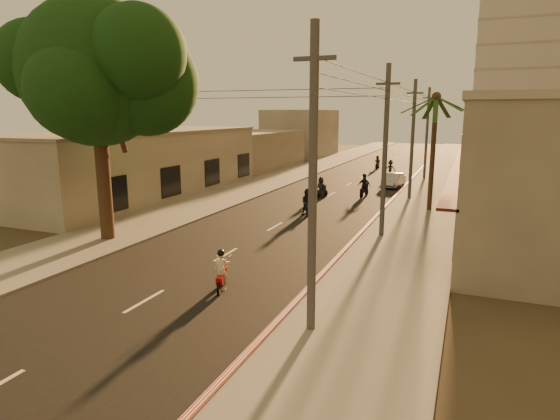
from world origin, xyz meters
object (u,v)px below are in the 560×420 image
Objects in this scene: scooter_far_a at (321,188)px; scooter_far_b at (390,169)px; broadleaf_tree at (104,73)px; scooter_mid_b at (364,187)px; parked_car at (394,180)px; scooter_far_c at (377,163)px; palm_tree at (436,104)px; scooter_red at (221,272)px; scooter_mid_a at (307,203)px.

scooter_far_b is at bearing 95.48° from scooter_far_a.
broadleaf_tree is 21.34m from scooter_mid_b.
parked_car is 14.49m from scooter_far_c.
palm_tree is 5.02× the size of scooter_far_c.
broadleaf_tree reaches higher than palm_tree.
scooter_far_c reaches higher than scooter_red.
scooter_red is (-6.00, -17.98, -6.44)m from palm_tree.
palm_tree reaches higher than scooter_mid_b.
palm_tree is 12.42m from parked_car.
broadleaf_tree is at bearing -146.72° from scooter_mid_a.
parked_car is (4.47, 7.61, -0.15)m from scooter_far_a.
scooter_far_a is 8.82m from parked_car.
broadleaf_tree is 7.59× the size of scooter_red.
scooter_far_c is at bearing 108.48° from palm_tree.
scooter_far_c is (-2.63, 6.93, -0.11)m from scooter_far_b.
scooter_far_a is 21.52m from scooter_far_c.
scooter_far_c is (-1.93, 41.72, 0.00)m from scooter_red.
scooter_mid_b reaches higher than scooter_far_c.
broadleaf_tree reaches higher than scooter_red.
scooter_red is at bearing -104.01° from scooter_mid_a.
scooter_red is 0.41× the size of parked_car.
parked_car is at bearing -88.63° from scooter_far_b.
scooter_mid_a is 0.92× the size of scooter_mid_b.
broadleaf_tree is 18.90m from scooter_far_a.
broadleaf_tree reaches higher than scooter_far_b.
scooter_far_a reaches higher than scooter_far_c.
scooter_red is 0.83× the size of scooter_mid_b.
parked_car is at bearing -72.46° from scooter_far_c.
scooter_mid_b is (0.73, 21.74, 0.14)m from scooter_red.
scooter_mid_a reaches higher than parked_car.
scooter_far_a is (-8.35, 2.22, -6.38)m from palm_tree.
broadleaf_tree reaches higher than scooter_far_a.
scooter_mid_b is at bearing -96.80° from parked_car.
broadleaf_tree is at bearing -112.25° from scooter_mid_b.
scooter_far_c is (-4.05, 13.91, 0.09)m from parked_car.
scooter_mid_b is 20.16m from scooter_far_c.
scooter_far_c is (6.68, 37.60, -7.76)m from broadleaf_tree.
parked_car is at bearing 66.89° from scooter_red.
broadleaf_tree is at bearing -93.98° from scooter_far_a.
scooter_far_b is 0.47× the size of parked_car.
scooter_far_a is 1.04× the size of scooter_far_c.
scooter_red is at bearing -88.31° from parked_car.
palm_tree reaches higher than scooter_far_a.
scooter_mid_a is 21.16m from scooter_far_b.
palm_tree is at bearing 43.48° from broadleaf_tree.
palm_tree is 5.15× the size of scooter_red.
scooter_red is (8.61, -4.13, -7.76)m from broadleaf_tree.
scooter_mid_b reaches higher than scooter_mid_a.
palm_tree is at bearing 52.78° from scooter_red.
broadleaf_tree is 27.16m from parked_car.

